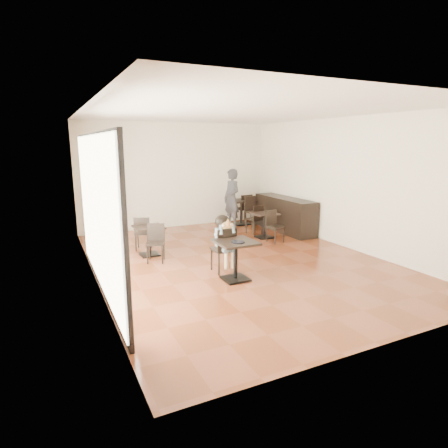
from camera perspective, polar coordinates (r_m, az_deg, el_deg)
floor at (r=8.40m, az=2.00°, el=-5.59°), size 6.00×8.00×0.01m
ceiling at (r=8.03m, az=2.17°, el=16.71°), size 6.00×8.00×0.01m
wall_back at (r=11.73m, az=-7.16°, el=7.36°), size 6.00×0.01×3.20m
wall_front at (r=4.94m, az=24.30°, el=-0.14°), size 6.00×0.01×3.20m
wall_left at (r=7.18m, az=-19.65°, el=3.76°), size 0.01×8.00×3.20m
wall_right at (r=9.82m, az=17.84°, el=5.96°), size 0.01×8.00×3.20m
storefront_window at (r=6.72m, az=-18.79°, el=1.56°), size 0.04×4.50×2.60m
child_table at (r=7.14m, az=1.76°, el=-5.60°), size 0.73×0.73×0.77m
child_chair at (r=7.59m, az=-0.16°, el=-3.90°), size 0.42×0.42×0.92m
child at (r=7.56m, az=-0.17°, el=-3.03°), size 0.42×0.58×1.16m
plate at (r=6.95m, az=2.16°, el=-2.74°), size 0.26×0.26×0.02m
pizza_slice at (r=7.29m, az=0.48°, el=-0.15°), size 0.27×0.21×0.06m
adult_patron at (r=11.50m, az=1.16°, el=3.89°), size 0.50×0.70×1.82m
cafe_table_mid at (r=10.39m, az=6.15°, el=-0.21°), size 0.78×0.78×0.70m
cafe_table_left at (r=8.88m, az=-11.34°, el=-2.53°), size 0.86×0.86×0.70m
cafe_table_back at (r=12.08m, az=2.65°, el=1.81°), size 0.82×0.82×0.79m
chair_mid_a at (r=10.84m, az=4.63°, el=0.72°), size 0.45×0.45×0.84m
chair_mid_b at (r=9.93m, az=7.84°, el=-0.42°), size 0.45×0.45×0.84m
chair_left_a at (r=9.38m, az=-12.21°, el=-1.34°), size 0.49×0.49×0.84m
chair_left_b at (r=8.34m, az=-10.40°, el=-2.93°), size 0.49×0.49×0.84m
chair_back_a at (r=12.25m, az=2.95°, el=2.33°), size 0.47×0.47×0.95m
chair_back_b at (r=11.66m, az=4.56°, el=1.82°), size 0.47×0.47×0.95m
service_counter at (r=11.29m, az=9.21°, el=1.47°), size 0.60×2.40×1.00m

